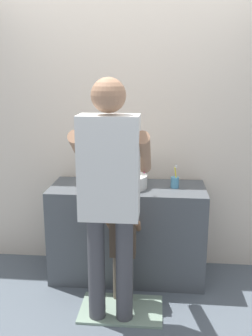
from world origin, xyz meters
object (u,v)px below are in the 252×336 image
(toothbrush_cup, at_px, (175,182))
(adult_parent, at_px, (110,183))
(soap_bottle, at_px, (91,179))
(child_toddler, at_px, (123,240))

(toothbrush_cup, bearing_deg, adult_parent, -126.39)
(soap_bottle, height_order, adult_parent, adult_parent)
(toothbrush_cup, height_order, soap_bottle, toothbrush_cup)
(toothbrush_cup, xyz_separation_m, adult_parent, (-0.47, -0.64, 0.17))
(toothbrush_cup, distance_m, child_toddler, 0.68)
(toothbrush_cup, relative_size, child_toddler, 0.24)
(toothbrush_cup, bearing_deg, soap_bottle, -178.24)
(adult_parent, bearing_deg, soap_bottle, 112.05)
(adult_parent, bearing_deg, toothbrush_cup, 53.61)
(soap_bottle, relative_size, child_toddler, 0.19)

